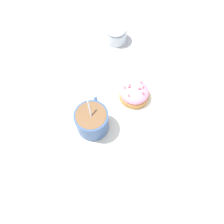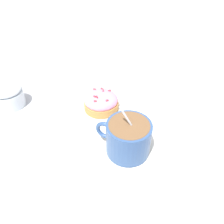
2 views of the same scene
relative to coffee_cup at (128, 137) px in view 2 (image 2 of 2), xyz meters
name	(u,v)px [view 2 (image 2 of 2)]	position (x,y,z in m)	size (l,w,h in m)	color
ground_plane	(113,128)	(-0.08, -0.01, -0.04)	(3.00, 3.00, 0.00)	#B2B2B7
paper_napkin	(113,127)	(-0.08, -0.01, -0.04)	(0.33, 0.33, 0.00)	white
coffee_cup	(128,137)	(0.00, 0.00, 0.00)	(0.10, 0.11, 0.12)	#335184
frosted_pastry	(101,102)	(-0.16, -0.02, -0.02)	(0.09, 0.09, 0.05)	#C18442
sugar_bowl	(8,95)	(-0.24, -0.25, -0.01)	(0.08, 0.08, 0.06)	silver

